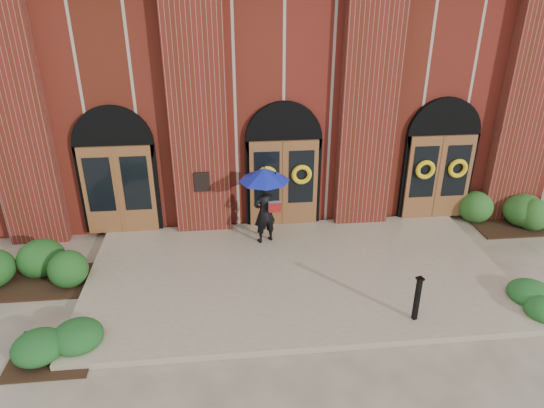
{
  "coord_description": "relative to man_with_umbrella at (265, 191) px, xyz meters",
  "views": [
    {
      "loc": [
        -1.62,
        -9.67,
        6.68
      ],
      "look_at": [
        -0.51,
        1.0,
        1.6
      ],
      "focal_mm": 32.0,
      "sensor_mm": 36.0,
      "label": 1
    }
  ],
  "objects": [
    {
      "name": "man_with_umbrella",
      "position": [
        0.0,
        0.0,
        0.0
      ],
      "size": [
        1.72,
        1.72,
        2.11
      ],
      "rotation": [
        0.0,
        0.0,
        3.53
      ],
      "color": "black",
      "rests_on": "landing"
    },
    {
      "name": "hedge_front_right",
      "position": [
        5.75,
        -3.52,
        -1.39
      ],
      "size": [
        1.31,
        1.13,
        0.46
      ],
      "primitive_type": "ellipsoid",
      "color": "#1D521F",
      "rests_on": "ground"
    },
    {
      "name": "church_building",
      "position": [
        0.62,
        7.03,
        1.88
      ],
      "size": [
        16.2,
        12.53,
        7.0
      ],
      "color": "maroon",
      "rests_on": "ground"
    },
    {
      "name": "hedge_wall_left",
      "position": [
        -5.26,
        -1.22,
        -1.22
      ],
      "size": [
        3.17,
        1.27,
        0.81
      ],
      "primitive_type": "ellipsoid",
      "color": "#1B4918",
      "rests_on": "ground"
    },
    {
      "name": "landing",
      "position": [
        0.62,
        -1.6,
        -1.55
      ],
      "size": [
        10.0,
        5.3,
        0.15
      ],
      "primitive_type": "cube",
      "color": "tan",
      "rests_on": "ground"
    },
    {
      "name": "metal_post",
      "position": [
        2.82,
        -3.62,
        -0.94
      ],
      "size": [
        0.17,
        0.17,
        1.02
      ],
      "rotation": [
        0.0,
        0.0,
        0.27
      ],
      "color": "black",
      "rests_on": "landing"
    },
    {
      "name": "ground",
      "position": [
        0.62,
        -1.75,
        -1.62
      ],
      "size": [
        90.0,
        90.0,
        0.0
      ],
      "primitive_type": "plane",
      "color": "tan",
      "rests_on": "ground"
    },
    {
      "name": "hedge_front_left",
      "position": [
        -4.48,
        -3.75,
        -1.37
      ],
      "size": [
        1.42,
        1.22,
        0.5
      ],
      "primitive_type": "ellipsoid",
      "color": "#19491B",
      "rests_on": "ground"
    },
    {
      "name": "hedge_wall_right",
      "position": [
        8.08,
        0.45,
        -1.19
      ],
      "size": [
        3.4,
        1.36,
        0.87
      ],
      "primitive_type": "ellipsoid",
      "color": "#26541D",
      "rests_on": "ground"
    }
  ]
}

